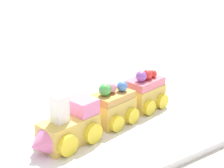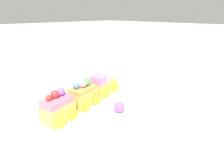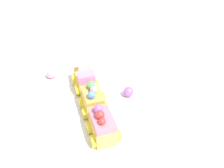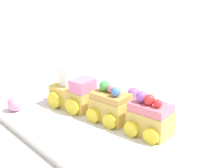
# 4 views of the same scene
# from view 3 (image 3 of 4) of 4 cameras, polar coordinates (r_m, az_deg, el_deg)

# --- Properties ---
(ground_plane) EXTENTS (10.00, 10.00, 0.00)m
(ground_plane) POSITION_cam_3_polar(r_m,az_deg,el_deg) (0.60, -2.37, -5.28)
(ground_plane) COLOR beige
(display_board) EXTENTS (0.65, 0.36, 0.01)m
(display_board) POSITION_cam_3_polar(r_m,az_deg,el_deg) (0.59, -2.38, -4.86)
(display_board) COLOR white
(display_board) RESTS_ON ground_plane
(cake_train_locomotive) EXTENTS (0.12, 0.08, 0.09)m
(cake_train_locomotive) POSITION_cam_3_polar(r_m,az_deg,el_deg) (0.63, -7.27, 1.57)
(cake_train_locomotive) COLOR #E0BC56
(cake_train_locomotive) RESTS_ON display_board
(cake_car_caramel) EXTENTS (0.08, 0.08, 0.08)m
(cake_car_caramel) POSITION_cam_3_polar(r_m,az_deg,el_deg) (0.55, -4.95, -4.41)
(cake_car_caramel) COLOR #E0BC56
(cake_car_caramel) RESTS_ON display_board
(cake_car_strawberry) EXTENTS (0.08, 0.08, 0.08)m
(cake_car_strawberry) POSITION_cam_3_polar(r_m,az_deg,el_deg) (0.49, -2.44, -10.98)
(cake_car_strawberry) COLOR #E0BC56
(cake_car_strawberry) RESTS_ON display_board
(gumball_purple) EXTENTS (0.03, 0.03, 0.03)m
(gumball_purple) POSITION_cam_3_polar(r_m,az_deg,el_deg) (0.60, 4.35, -2.05)
(gumball_purple) COLOR #9956C6
(gumball_purple) RESTS_ON display_board
(gumball_pink) EXTENTS (0.03, 0.03, 0.03)m
(gumball_pink) POSITION_cam_3_polar(r_m,az_deg,el_deg) (0.69, -15.57, 2.61)
(gumball_pink) COLOR pink
(gumball_pink) RESTS_ON display_board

